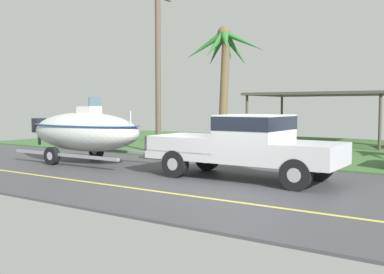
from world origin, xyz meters
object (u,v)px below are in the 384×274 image
(boat_on_trailer, at_px, (84,131))
(palm_tree_near_right, at_px, (224,58))
(utility_pole, at_px, (158,66))
(pickup_truck_towing, at_px, (254,144))
(carport_awning, at_px, (323,95))

(boat_on_trailer, xyz_separation_m, palm_tree_near_right, (2.48, 5.96, 3.04))
(boat_on_trailer, height_order, utility_pole, utility_pole)
(pickup_truck_towing, bearing_deg, carport_awning, 98.93)
(palm_tree_near_right, height_order, utility_pole, utility_pole)
(carport_awning, relative_size, utility_pole, 0.99)
(pickup_truck_towing, height_order, boat_on_trailer, boat_on_trailer)
(pickup_truck_towing, relative_size, palm_tree_near_right, 1.04)
(carport_awning, bearing_deg, boat_on_trailer, -111.09)
(pickup_truck_towing, bearing_deg, utility_pole, 149.33)
(pickup_truck_towing, distance_m, carport_awning, 12.93)
(carport_awning, bearing_deg, utility_pole, -116.31)
(boat_on_trailer, distance_m, utility_pole, 4.65)
(boat_on_trailer, height_order, carport_awning, carport_awning)
(boat_on_trailer, distance_m, carport_awning, 13.66)
(boat_on_trailer, relative_size, utility_pole, 0.86)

